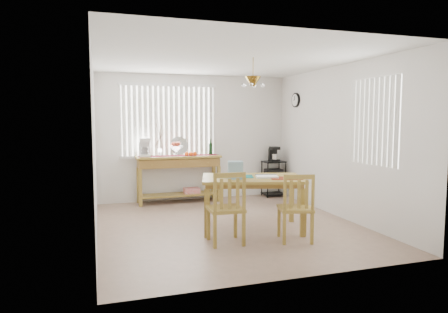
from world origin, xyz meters
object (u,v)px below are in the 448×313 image
object	(u,v)px
sideboard	(179,167)
dining_table	(252,183)
cart_items	(274,154)
wire_cart	(274,175)
chair_left	(226,208)
chair_right	(296,208)

from	to	relation	value
sideboard	dining_table	xyz separation A→B (m)	(0.67, -2.31, 0.00)
cart_items	wire_cart	bearing A→B (deg)	-90.00
dining_table	chair_left	world-z (taller)	chair_left
wire_cart	sideboard	bearing A→B (deg)	-179.79
chair_left	chair_right	world-z (taller)	chair_left
sideboard	cart_items	distance (m)	2.11
chair_left	chair_right	xyz separation A→B (m)	(0.95, -0.18, -0.02)
wire_cart	dining_table	xyz separation A→B (m)	(-1.42, -2.31, 0.25)
sideboard	chair_right	distance (m)	3.25
dining_table	chair_right	world-z (taller)	chair_right
wire_cart	chair_left	distance (m)	3.53
chair_right	wire_cart	bearing A→B (deg)	70.70
sideboard	chair_right	xyz separation A→B (m)	(1.02, -3.07, -0.25)
wire_cart	chair_left	size ratio (longest dim) A/B	0.78
chair_left	wire_cart	bearing A→B (deg)	55.05
cart_items	chair_right	xyz separation A→B (m)	(-1.08, -3.09, -0.45)
cart_items	chair_left	size ratio (longest dim) A/B	0.32
sideboard	chair_right	size ratio (longest dim) A/B	1.77
cart_items	chair_left	world-z (taller)	cart_items
wire_cart	dining_table	world-z (taller)	dining_table
cart_items	chair_left	distance (m)	3.57
sideboard	dining_table	size ratio (longest dim) A/B	0.98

